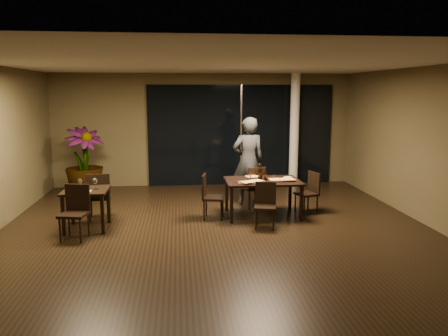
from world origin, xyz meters
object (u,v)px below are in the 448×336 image
at_px(main_table, 263,184).
at_px(bottle_c, 261,172).
at_px(side_table, 86,196).
at_px(diner, 248,161).
at_px(chair_main_near, 265,202).
at_px(chair_side_far, 99,194).
at_px(chair_main_left, 209,194).
at_px(bottle_b, 266,174).
at_px(chair_main_far, 254,185).
at_px(potted_plant, 84,162).
at_px(chair_side_near, 76,209).
at_px(chair_main_right, 310,190).
at_px(bottle_a, 260,172).

distance_m(main_table, bottle_c, 0.27).
xyz_separation_m(side_table, bottle_c, (3.39, 0.65, 0.27)).
height_order(side_table, diner, diner).
xyz_separation_m(chair_main_near, chair_side_far, (-3.18, 0.73, 0.06)).
relative_size(chair_main_left, bottle_b, 3.52).
distance_m(side_table, bottle_b, 3.50).
xyz_separation_m(chair_main_far, potted_plant, (-3.93, 1.64, 0.32)).
bearing_deg(chair_side_near, chair_main_near, 15.66).
xyz_separation_m(chair_main_right, bottle_c, (-1.05, -0.01, 0.42)).
bearing_deg(bottle_b, chair_main_left, -176.75).
distance_m(bottle_a, bottle_c, 0.13).
relative_size(side_table, chair_main_right, 0.93).
bearing_deg(chair_side_far, chair_main_far, -175.27).
xyz_separation_m(chair_main_far, chair_main_near, (-0.03, -1.35, -0.04)).
distance_m(chair_main_near, chair_side_near, 3.41).
height_order(chair_main_right, potted_plant, potted_plant).
relative_size(chair_main_left, chair_main_right, 1.05).
xyz_separation_m(chair_main_near, diner, (-0.04, 1.77, 0.51)).
height_order(main_table, chair_side_near, chair_side_near).
distance_m(chair_main_near, bottle_c, 0.97).
distance_m(chair_main_right, chair_side_far, 4.30).
bearing_deg(chair_main_far, bottle_b, 80.21).
bearing_deg(chair_main_near, chair_side_far, -179.22).
relative_size(chair_side_near, bottle_b, 3.67).
bearing_deg(chair_main_right, bottle_c, -107.73).
bearing_deg(chair_side_near, diner, 42.40).
distance_m(chair_side_near, bottle_b, 3.69).
bearing_deg(potted_plant, chair_main_near, -37.48).
distance_m(main_table, chair_main_far, 0.65).
relative_size(chair_main_far, potted_plant, 0.55).
distance_m(diner, bottle_c, 0.92).
bearing_deg(chair_main_far, bottle_a, 70.37).
bearing_deg(chair_main_near, side_table, -170.02).
xyz_separation_m(chair_main_far, chair_main_left, (-1.03, -0.70, -0.01)).
bearing_deg(main_table, bottle_b, -10.19).
bearing_deg(chair_main_far, chair_main_right, 136.97).
xyz_separation_m(main_table, chair_side_near, (-3.48, -1.01, -0.15)).
distance_m(chair_main_near, chair_main_left, 1.19).
distance_m(chair_side_near, bottle_a, 3.60).
relative_size(chair_main_left, chair_side_far, 0.94).
xyz_separation_m(chair_main_near, bottle_b, (0.14, 0.71, 0.41)).
bearing_deg(chair_side_far, bottle_c, 176.19).
bearing_deg(chair_main_left, chair_main_near, -111.63).
height_order(main_table, bottle_a, bottle_a).
bearing_deg(diner, chair_main_near, 85.22).
relative_size(chair_main_left, diner, 0.46).
xyz_separation_m(chair_main_right, diner, (-1.17, 0.90, 0.50)).
relative_size(potted_plant, bottle_c, 5.71).
relative_size(chair_main_near, chair_main_left, 0.94).
bearing_deg(bottle_b, chair_main_right, 9.74).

